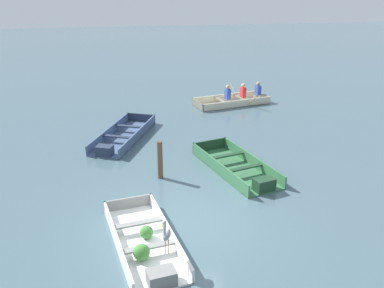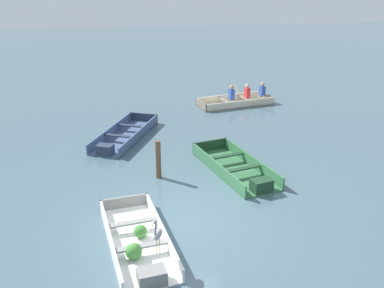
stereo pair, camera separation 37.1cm
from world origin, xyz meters
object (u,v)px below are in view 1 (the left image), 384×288
Objects in this scene: skiff_slate_blue_mid_moored at (122,137)px; mooring_post at (160,160)px; dinghy_white_foreground at (145,244)px; rowboat_cream_with_crew at (236,100)px; heron_on_dinghy at (166,234)px; skiff_green_near_moored at (238,168)px.

skiff_slate_blue_mid_moored is 3.38× the size of mooring_post.
dinghy_white_foreground reaches higher than skiff_slate_blue_mid_moored.
rowboat_cream_with_crew is 11.78m from heron_on_dinghy.
skiff_slate_blue_mid_moored is at bearing 107.56° from mooring_post.
rowboat_cream_with_crew reaches higher than skiff_slate_blue_mid_moored.
heron_on_dinghy is at bearing -111.64° from rowboat_cream_with_crew.
skiff_green_near_moored is at bearing -44.35° from skiff_slate_blue_mid_moored.
skiff_slate_blue_mid_moored is (-0.35, 6.49, -0.01)m from dinghy_white_foreground.
mooring_post is (0.28, 4.10, -0.29)m from heron_on_dinghy.
rowboat_cream_with_crew is (5.07, 3.64, 0.08)m from skiff_slate_blue_mid_moored.
skiff_slate_blue_mid_moored is at bearing 93.09° from dinghy_white_foreground.
heron_on_dinghy is (0.38, -0.80, 0.72)m from dinghy_white_foreground.
heron_on_dinghy is at bearing -93.90° from mooring_post.
dinghy_white_foreground is 1.14m from heron_on_dinghy.
dinghy_white_foreground is 0.94× the size of rowboat_cream_with_crew.
mooring_post is at bearing -72.44° from skiff_slate_blue_mid_moored.
dinghy_white_foreground is at bearing 115.45° from heron_on_dinghy.
dinghy_white_foreground is 6.50m from skiff_slate_blue_mid_moored.
heron_on_dinghy reaches higher than dinghy_white_foreground.
skiff_green_near_moored is at bearing -104.62° from rowboat_cream_with_crew.
mooring_post reaches higher than skiff_green_near_moored.
heron_on_dinghy reaches higher than skiff_slate_blue_mid_moored.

